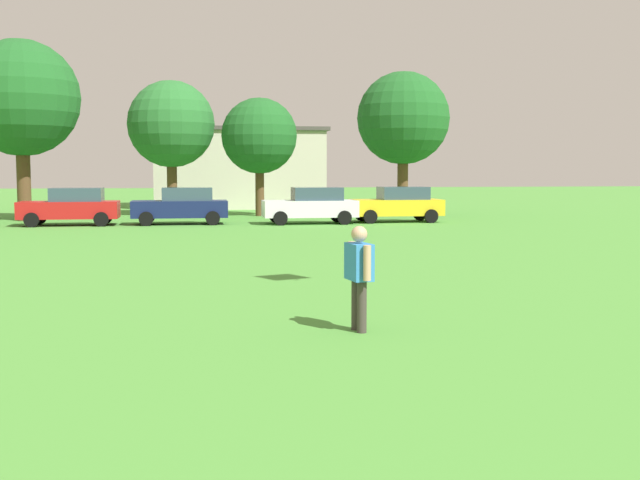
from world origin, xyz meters
The scene contains 11 objects.
ground_plane centered at (0.00, 30.00, 0.00)m, with size 160.00×160.00×0.00m, color #4C9338.
adult_bystander centered at (3.92, 11.47, 0.96)m, with size 0.38×0.77×1.63m.
parked_car_red_0 centered at (-3.78, 36.27, 0.86)m, with size 4.30×2.02×1.68m.
parked_car_navy_1 centered at (1.08, 36.26, 0.86)m, with size 4.30×2.02×1.68m.
parked_car_white_2 centered at (6.98, 35.63, 0.86)m, with size 4.30×2.02×1.68m.
parked_car_yellow_3 centered at (11.22, 36.12, 0.86)m, with size 4.30×2.02×1.68m.
tree_left centered at (-6.49, 40.02, 5.90)m, with size 5.61×5.61×8.74m.
tree_center centered at (0.54, 43.30, 4.91)m, with size 4.67×4.67×7.28m.
tree_right centered at (5.20, 42.24, 4.27)m, with size 4.06×4.06×6.33m.
tree_far_right centered at (12.82, 41.06, 5.22)m, with size 4.96×4.96×7.73m.
house_left centered at (4.68, 53.13, 2.60)m, with size 11.16×8.80×5.19m.
Camera 1 is at (1.34, -0.23, 2.48)m, focal length 44.26 mm.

